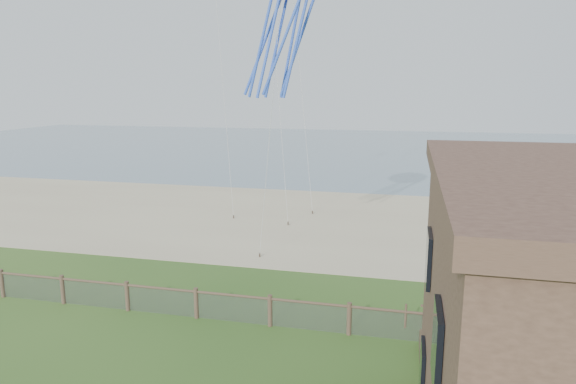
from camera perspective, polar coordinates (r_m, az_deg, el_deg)
sand_beach at (r=34.98m, az=4.97°, el=-3.30°), size 72.00×20.00×0.02m
ocean at (r=78.14m, az=9.77°, el=4.76°), size 160.00×68.00×0.02m
chainlink_fence at (r=19.97m, az=-2.01°, el=-13.23°), size 36.20×0.20×1.25m
picnic_table at (r=18.70m, az=20.75°, el=-16.60°), size 1.86×1.65×0.65m
octopus_kite at (r=23.09m, az=-0.71°, el=19.45°), size 4.31×3.78×7.38m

